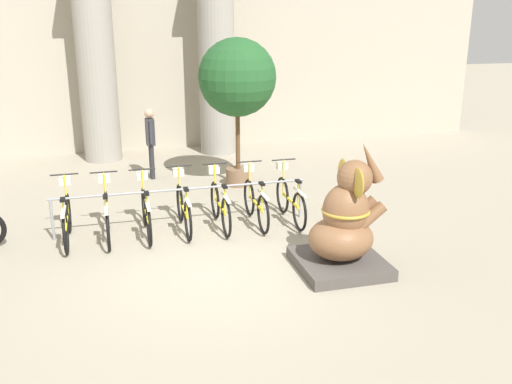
# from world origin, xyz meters

# --- Properties ---
(ground_plane) EXTENTS (60.00, 60.00, 0.00)m
(ground_plane) POSITION_xyz_m (0.00, 0.00, 0.00)
(ground_plane) COLOR #9E937F
(building_facade) EXTENTS (20.00, 0.20, 6.00)m
(building_facade) POSITION_xyz_m (0.00, 8.60, 3.00)
(building_facade) COLOR #B2A893
(building_facade) RESTS_ON ground_plane
(column_left) EXTENTS (1.22, 1.22, 5.16)m
(column_left) POSITION_xyz_m (-1.58, 7.60, 2.62)
(column_left) COLOR gray
(column_left) RESTS_ON ground_plane
(column_right) EXTENTS (1.22, 1.22, 5.16)m
(column_right) POSITION_xyz_m (1.58, 7.60, 2.62)
(column_right) COLOR gray
(column_right) RESTS_ON ground_plane
(bike_rack) EXTENTS (4.65, 0.05, 0.77)m
(bike_rack) POSITION_xyz_m (-0.22, 1.95, 0.62)
(bike_rack) COLOR gray
(bike_rack) RESTS_ON ground_plane
(bicycle_0) EXTENTS (0.48, 1.74, 1.10)m
(bicycle_0) POSITION_xyz_m (-2.25, 1.83, 0.43)
(bicycle_0) COLOR black
(bicycle_0) RESTS_ON ground_plane
(bicycle_1) EXTENTS (0.48, 1.74, 1.10)m
(bicycle_1) POSITION_xyz_m (-1.58, 1.81, 0.43)
(bicycle_1) COLOR black
(bicycle_1) RESTS_ON ground_plane
(bicycle_2) EXTENTS (0.48, 1.74, 1.10)m
(bicycle_2) POSITION_xyz_m (-0.90, 1.82, 0.43)
(bicycle_2) COLOR black
(bicycle_2) RESTS_ON ground_plane
(bicycle_3) EXTENTS (0.48, 1.74, 1.10)m
(bicycle_3) POSITION_xyz_m (-0.22, 1.87, 0.43)
(bicycle_3) COLOR black
(bicycle_3) RESTS_ON ground_plane
(bicycle_4) EXTENTS (0.48, 1.74, 1.10)m
(bicycle_4) POSITION_xyz_m (0.45, 1.86, 0.43)
(bicycle_4) COLOR black
(bicycle_4) RESTS_ON ground_plane
(bicycle_5) EXTENTS (0.48, 1.74, 1.10)m
(bicycle_5) POSITION_xyz_m (1.13, 1.85, 0.43)
(bicycle_5) COLOR black
(bicycle_5) RESTS_ON ground_plane
(bicycle_6) EXTENTS (0.48, 1.74, 1.10)m
(bicycle_6) POSITION_xyz_m (1.80, 1.82, 0.43)
(bicycle_6) COLOR black
(bicycle_6) RESTS_ON ground_plane
(elephant_statue) EXTENTS (1.32, 1.32, 2.03)m
(elephant_statue) POSITION_xyz_m (1.93, -0.42, 0.68)
(elephant_statue) COLOR #4C4742
(elephant_statue) RESTS_ON ground_plane
(person_pedestrian) EXTENTS (0.22, 0.47, 1.67)m
(person_pedestrian) POSITION_xyz_m (-0.47, 5.45, 1.00)
(person_pedestrian) COLOR #28282D
(person_pedestrian) RESTS_ON ground_plane
(potted_tree) EXTENTS (1.72, 1.72, 3.31)m
(potted_tree) POSITION_xyz_m (1.39, 4.37, 2.39)
(potted_tree) COLOR brown
(potted_tree) RESTS_ON ground_plane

